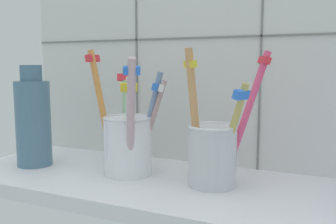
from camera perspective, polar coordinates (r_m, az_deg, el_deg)
name	(u,v)px	position (r cm, az deg, el deg)	size (l,w,h in cm)	color
counter_slab	(166,187)	(53.78, -0.32, -11.43)	(64.00, 22.00, 2.00)	silver
tile_wall_back	(197,38)	(62.15, 4.43, 11.19)	(64.00, 2.20, 45.00)	silver
toothbrush_cup_left	(128,139)	(55.67, -6.15, -4.21)	(12.86, 13.06, 18.50)	white
toothbrush_cup_right	(214,150)	(50.44, 7.00, -5.74)	(10.51, 8.63, 18.42)	silver
ceramic_vase	(33,120)	(63.63, -19.94, -1.20)	(5.48, 5.48, 16.18)	slate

